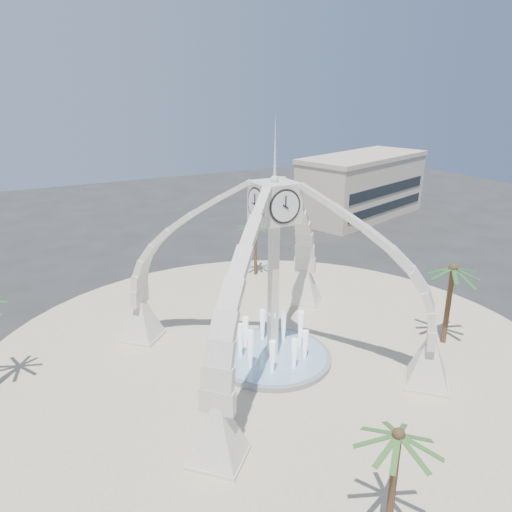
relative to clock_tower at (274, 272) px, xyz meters
name	(u,v)px	position (x,y,z in m)	size (l,w,h in m)	color
ground	(272,360)	(0.00, 0.00, -6.49)	(140.00, 140.00, 0.00)	#282828
plaza	(272,359)	(0.00, 0.00, -6.46)	(40.00, 40.00, 0.06)	beige
clock_tower	(274,272)	(0.00, 0.00, 0.00)	(17.94, 17.94, 16.30)	silver
fountain	(272,356)	(0.00, 0.00, -6.20)	(8.00, 8.00, 3.62)	gray
building_ne	(362,186)	(30.00, 28.00, -2.18)	(21.87, 14.17, 8.60)	#BDAD94
palm_east	(453,269)	(12.23, -3.67, -0.75)	(5.07, 5.07, 6.60)	brown
palm_north	(255,225)	(6.34, 14.69, -1.41)	(3.61, 3.61, 5.78)	brown
palm_south	(398,436)	(-2.42, -14.27, -1.61)	(3.88, 3.88, 5.59)	brown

